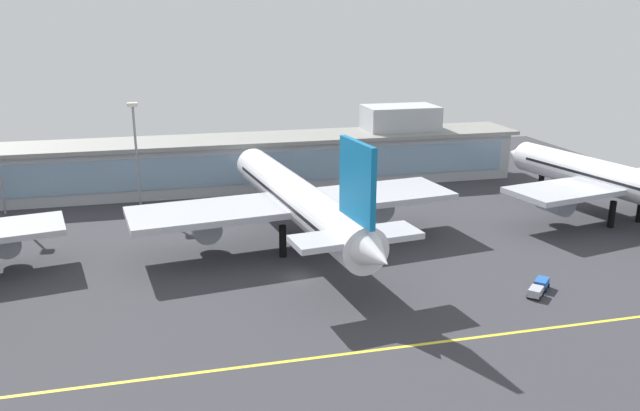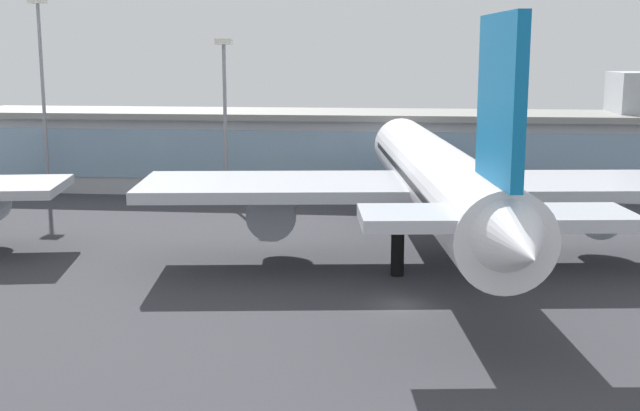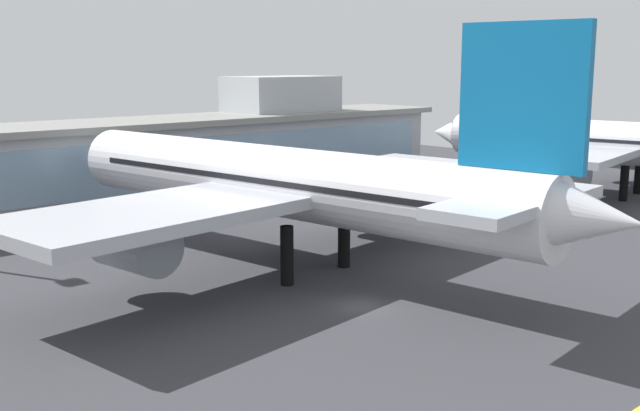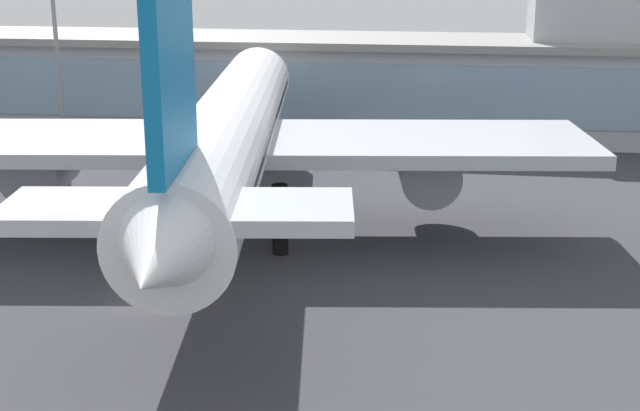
# 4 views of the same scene
# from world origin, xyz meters

# --- Properties ---
(ground_plane) EXTENTS (180.00, 180.00, 0.00)m
(ground_plane) POSITION_xyz_m (0.00, 0.00, 0.00)
(ground_plane) COLOR #38383D
(terminal_building) EXTENTS (118.36, 14.00, 15.89)m
(terminal_building) POSITION_xyz_m (2.06, 50.29, 5.86)
(terminal_building) COLOR #ADB2B7
(terminal_building) RESTS_ON ground
(airliner_near_right) EXTENTS (52.40, 61.14, 20.71)m
(airliner_near_right) POSITION_xyz_m (2.76, 12.28, 7.56)
(airliner_near_right) COLOR black
(airliner_near_right) RESTS_ON ground
(apron_light_mast_centre) EXTENTS (1.80, 1.80, 20.00)m
(apron_light_mast_centre) POSITION_xyz_m (-21.86, 39.12, 13.43)
(apron_light_mast_centre) COLOR gray
(apron_light_mast_centre) RESTS_ON ground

